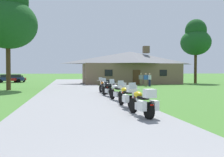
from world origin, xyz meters
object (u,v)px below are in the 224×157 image
Objects in this scene: bystander_gray_shirt_near_lodge at (141,79)px; bystander_blue_shirt_by_tree at (146,79)px; motorcycle_yellow_second_in_row at (128,96)px; tree_left_near at (8,17)px; tree_right_of_lodge at (196,39)px; motorcycle_yellow_nearest_to_camera at (143,103)px; bystander_white_shirt_beside_signpost at (150,79)px; motorcycle_white_third_in_row at (118,91)px; motorcycle_black_fourth_in_row at (109,88)px; parked_red_sedan_far_left at (16,79)px; parked_navy_suv_far_left at (10,78)px; motorcycle_orange_farthest_in_row at (105,87)px.

bystander_gray_shirt_near_lodge is 1.01× the size of bystander_blue_shirt_by_tree.
motorcycle_yellow_second_in_row is 18.10m from tree_left_near.
tree_right_of_lodge reaches higher than bystander_blue_shirt_by_tree.
tree_right_of_lodge is (17.40, 26.77, 6.45)m from motorcycle_yellow_nearest_to_camera.
motorcycle_white_third_in_row is at bearing -54.50° from bystander_white_shirt_beside_signpost.
motorcycle_black_fourth_in_row is 13.86m from bystander_blue_shirt_by_tree.
tree_left_near is 2.45× the size of parked_red_sedan_far_left.
bystander_blue_shirt_by_tree is 0.37× the size of parked_red_sedan_far_left.
parked_red_sedan_far_left is at bearing 99.25° from motorcycle_yellow_nearest_to_camera.
motorcycle_black_fourth_in_row is 1.22× the size of bystander_gray_shirt_near_lodge.
bystander_white_shirt_beside_signpost is 0.53m from bystander_blue_shirt_by_tree.
tree_right_of_lodge is 2.13× the size of parked_navy_suv_far_left.
parked_navy_suv_far_left is at bearing 101.27° from motorcycle_white_third_in_row.
motorcycle_white_third_in_row is 15.95m from tree_left_near.
motorcycle_yellow_nearest_to_camera is at bearing -86.56° from bystander_blue_shirt_by_tree.
bystander_gray_shirt_near_lodge is at bearing 56.28° from motorcycle_white_third_in_row.
bystander_blue_shirt_by_tree is (6.76, 9.54, 0.32)m from motorcycle_orange_farthest_in_row.
motorcycle_orange_farthest_in_row is at bearing -65.56° from bystander_white_shirt_beside_signpost.
bystander_white_shirt_beside_signpost is at bearing 28.96° from bystander_blue_shirt_by_tree.
motorcycle_white_third_in_row is 1.00× the size of motorcycle_orange_farthest_in_row.
tree_left_near reaches higher than motorcycle_orange_farthest_in_row.
parked_navy_suv_far_left is (-19.02, 13.26, -0.17)m from bystander_gray_shirt_near_lodge.
bystander_blue_shirt_by_tree reaches higher than motorcycle_yellow_nearest_to_camera.
motorcycle_white_third_in_row is at bearing 84.48° from bystander_gray_shirt_near_lodge.
motorcycle_orange_farthest_in_row is at bearing 75.57° from bystander_gray_shirt_near_lodge.
parked_red_sedan_far_left is (-18.49, 15.77, -0.29)m from bystander_blue_shirt_by_tree.
motorcycle_yellow_second_in_row is 5.67m from motorcycle_black_fourth_in_row.
tree_left_near reaches higher than motorcycle_yellow_second_in_row.
motorcycle_yellow_nearest_to_camera is at bearing 89.31° from bystander_gray_shirt_near_lodge.
motorcycle_orange_farthest_in_row is (0.10, 2.49, -0.01)m from motorcycle_black_fourth_in_row.
motorcycle_yellow_nearest_to_camera is at bearing -101.30° from motorcycle_orange_farthest_in_row.
tree_left_near is at bearing 108.48° from motorcycle_yellow_nearest_to_camera.
bystander_white_shirt_beside_signpost reaches higher than motorcycle_black_fourth_in_row.
parked_navy_suv_far_left is (-12.37, 26.67, 0.16)m from motorcycle_black_fourth_in_row.
tree_left_near is at bearing 33.49° from bystander_gray_shirt_near_lodge.
motorcycle_white_third_in_row and motorcycle_orange_farthest_in_row have the same top height.
motorcycle_yellow_second_in_row is at bearing -51.01° from bystander_white_shirt_beside_signpost.
motorcycle_black_fourth_in_row is 0.20× the size of tree_right_of_lodge.
motorcycle_yellow_nearest_to_camera is 8.24m from motorcycle_black_fourth_in_row.
motorcycle_white_third_in_row is at bearing 81.30° from motorcycle_yellow_second_in_row.
bystander_white_shirt_beside_signpost reaches higher than motorcycle_orange_farthest_in_row.
bystander_white_shirt_beside_signpost is at bearing 42.38° from motorcycle_orange_farthest_in_row.
parked_red_sedan_far_left is (-11.73, 25.32, 0.03)m from motorcycle_orange_farthest_in_row.
motorcycle_black_fourth_in_row is (-0.09, 2.78, 0.00)m from motorcycle_white_third_in_row.
motorcycle_yellow_nearest_to_camera is at bearing -167.29° from parked_navy_suv_far_left.
parked_navy_suv_far_left is 1.37m from parked_red_sedan_far_left.
tree_right_of_lodge is at bearing -2.79° from parked_red_sedan_far_left.
motorcycle_white_third_in_row is at bearing -99.97° from motorcycle_black_fourth_in_row.
bystander_gray_shirt_near_lodge is 23.27m from parked_red_sedan_far_left.
bystander_gray_shirt_near_lodge is (6.71, 21.66, 0.34)m from motorcycle_yellow_nearest_to_camera.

